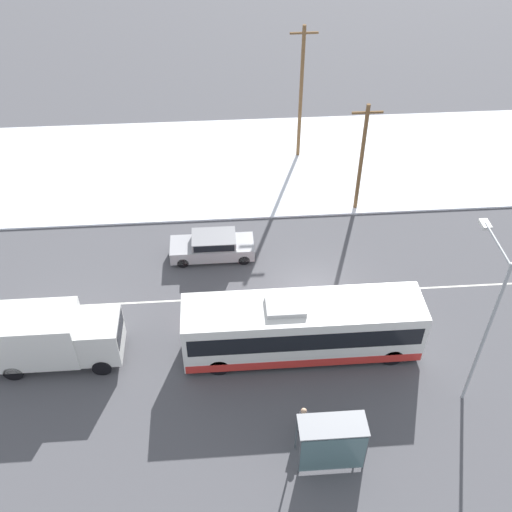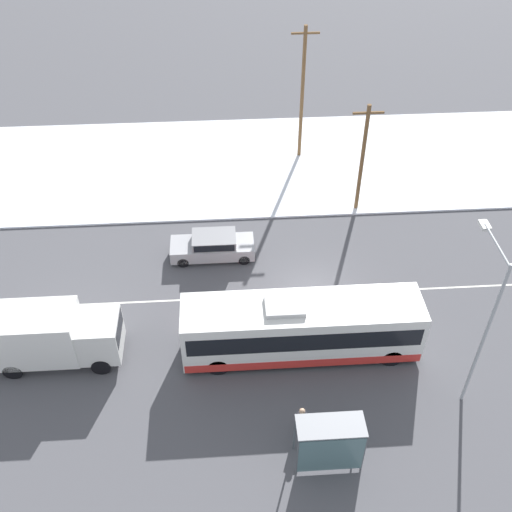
{
  "view_description": "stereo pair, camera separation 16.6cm",
  "coord_description": "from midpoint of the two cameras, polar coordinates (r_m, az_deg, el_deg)",
  "views": [
    {
      "loc": [
        -4.65,
        -22.75,
        22.64
      ],
      "look_at": [
        -2.88,
        1.71,
        1.4
      ],
      "focal_mm": 42.0,
      "sensor_mm": 36.0,
      "label": 1
    },
    {
      "loc": [
        -4.49,
        -22.76,
        22.64
      ],
      "look_at": [
        -2.88,
        1.71,
        1.4
      ],
      "focal_mm": 42.0,
      "sensor_mm": 36.0,
      "label": 2
    }
  ],
  "objects": [
    {
      "name": "ground_plane",
      "position": [
        32.42,
        5.17,
        -3.6
      ],
      "size": [
        120.0,
        120.0,
        0.0
      ],
      "primitive_type": "plane",
      "color": "#4C4C51"
    },
    {
      "name": "snow_lot",
      "position": [
        42.68,
        2.66,
        8.92
      ],
      "size": [
        80.0,
        12.69,
        0.12
      ],
      "color": "silver",
      "rests_on": "ground_plane"
    },
    {
      "name": "lane_marking_center",
      "position": [
        32.42,
        5.17,
        -3.6
      ],
      "size": [
        60.0,
        0.12,
        0.0
      ],
      "color": "silver",
      "rests_on": "ground_plane"
    },
    {
      "name": "city_bus",
      "position": [
        28.51,
        4.25,
        -6.82
      ],
      "size": [
        11.22,
        2.57,
        3.27
      ],
      "color": "white",
      "rests_on": "ground_plane"
    },
    {
      "name": "box_truck",
      "position": [
        29.63,
        -19.32,
        -7.2
      ],
      "size": [
        6.33,
        2.3,
        3.04
      ],
      "color": "silver",
      "rests_on": "ground_plane"
    },
    {
      "name": "sedan_car",
      "position": [
        34.13,
        -4.28,
        1.02
      ],
      "size": [
        4.75,
        1.8,
        1.5
      ],
      "rotation": [
        0.0,
        0.0,
        3.14
      ],
      "color": "#9E9EA3",
      "rests_on": "ground_plane"
    },
    {
      "name": "pedestrian_at_stop",
      "position": [
        26.17,
        4.33,
        -15.12
      ],
      "size": [
        0.58,
        0.26,
        1.61
      ],
      "color": "#23232D",
      "rests_on": "ground_plane"
    },
    {
      "name": "bus_shelter",
      "position": [
        24.86,
        7.11,
        -17.11
      ],
      "size": [
        2.73,
        1.2,
        2.4
      ],
      "color": "gray",
      "rests_on": "ground_plane"
    },
    {
      "name": "streetlamp",
      "position": [
        26.03,
        20.89,
        -4.81
      ],
      "size": [
        0.36,
        2.98,
        8.14
      ],
      "color": "#9EA3A8",
      "rests_on": "ground_plane"
    },
    {
      "name": "utility_pole_roadside",
      "position": [
        36.62,
        9.9,
        9.26
      ],
      "size": [
        1.8,
        0.24,
        7.2
      ],
      "color": "brown",
      "rests_on": "ground_plane"
    },
    {
      "name": "utility_pole_snowlot",
      "position": [
        41.25,
        4.19,
        15.25
      ],
      "size": [
        1.8,
        0.24,
        9.32
      ],
      "color": "brown",
      "rests_on": "ground_plane"
    }
  ]
}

